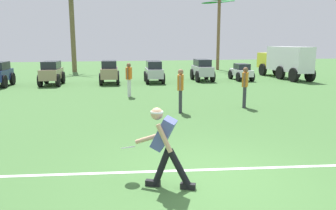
{
  "coord_description": "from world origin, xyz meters",
  "views": [
    {
      "loc": [
        -1.93,
        -5.41,
        2.47
      ],
      "look_at": [
        -0.24,
        2.65,
        0.9
      ],
      "focal_mm": 35.0,
      "sensor_mm": 36.0,
      "label": 1
    }
  ],
  "objects": [
    {
      "name": "ground_plane",
      "position": [
        0.0,
        0.0,
        0.0
      ],
      "size": [
        80.0,
        80.0,
        0.0
      ],
      "primitive_type": "plane",
      "color": "#416D36"
    },
    {
      "name": "field_line_paint",
      "position": [
        0.0,
        0.42,
        0.0
      ],
      "size": [
        19.03,
        2.44,
        0.01
      ],
      "primitive_type": "cube",
      "rotation": [
        0.0,
        0.0,
        -0.12
      ],
      "color": "white",
      "rests_on": "ground_plane"
    },
    {
      "name": "frisbee_thrower",
      "position": [
        -0.89,
        -0.17,
        0.79
      ],
      "size": [
        0.98,
        0.73,
        1.4
      ],
      "color": "black",
      "rests_on": "ground_plane"
    },
    {
      "name": "frisbee_in_flight",
      "position": [
        -1.47,
        0.31,
        0.6
      ],
      "size": [
        0.32,
        0.31,
        0.11
      ],
      "color": "white"
    },
    {
      "name": "teammate_near_sideline",
      "position": [
        0.87,
        5.74,
        0.94
      ],
      "size": [
        0.3,
        0.49,
        1.56
      ],
      "color": "#33333D",
      "rests_on": "ground_plane"
    },
    {
      "name": "teammate_midfield",
      "position": [
        -0.6,
        9.63,
        0.94
      ],
      "size": [
        0.31,
        0.48,
        1.56
      ],
      "color": "silver",
      "rests_on": "ground_plane"
    },
    {
      "name": "teammate_deep",
      "position": [
        3.5,
        6.13,
        0.94
      ],
      "size": [
        0.35,
        0.45,
        1.56
      ],
      "color": "#33333D",
      "rests_on": "ground_plane"
    },
    {
      "name": "parked_car_slot_b",
      "position": [
        -4.68,
        14.88,
        0.74
      ],
      "size": [
        1.32,
        2.42,
        1.4
      ],
      "color": "#998466",
      "rests_on": "ground_plane"
    },
    {
      "name": "parked_car_slot_c",
      "position": [
        -1.31,
        14.86,
        0.74
      ],
      "size": [
        1.3,
        2.4,
        1.4
      ],
      "color": "#998466",
      "rests_on": "ground_plane"
    },
    {
      "name": "parked_car_slot_d",
      "position": [
        1.43,
        14.9,
        0.72
      ],
      "size": [
        1.31,
        2.46,
        1.34
      ],
      "color": "#B7BABF",
      "rests_on": "ground_plane"
    },
    {
      "name": "parked_car_slot_e",
      "position": [
        4.7,
        15.18,
        0.74
      ],
      "size": [
        1.3,
        2.41,
        1.4
      ],
      "color": "#B7BABF",
      "rests_on": "ground_plane"
    },
    {
      "name": "parked_car_slot_f",
      "position": [
        7.34,
        14.93,
        0.56
      ],
      "size": [
        1.21,
        2.25,
        1.1
      ],
      "color": "silver",
      "rests_on": "ground_plane"
    },
    {
      "name": "box_truck",
      "position": [
        10.79,
        15.47,
        1.23
      ],
      "size": [
        1.52,
        5.93,
        2.2
      ],
      "color": "yellow",
      "rests_on": "ground_plane"
    },
    {
      "name": "palm_tree_far_left",
      "position": [
        -3.96,
        23.61,
        3.76
      ],
      "size": [
        3.34,
        3.3,
        6.59
      ],
      "color": "brown",
      "rests_on": "ground_plane"
    },
    {
      "name": "palm_tree_left_of_centre",
      "position": [
        8.8,
        23.31,
        3.93
      ],
      "size": [
        2.85,
        3.27,
        6.53
      ],
      "color": "brown",
      "rests_on": "ground_plane"
    }
  ]
}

